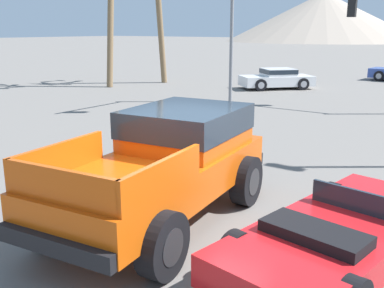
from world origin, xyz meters
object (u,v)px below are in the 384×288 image
(parked_car_white, at_px, (277,78))
(red_convertible_car, at_px, (340,235))
(traffic_light_crosswalk, at_px, (215,8))
(orange_pickup_truck, at_px, (169,158))

(parked_car_white, bearing_deg, red_convertible_car, 160.86)
(parked_car_white, relative_size, traffic_light_crosswalk, 0.69)
(orange_pickup_truck, bearing_deg, parked_car_white, 102.26)
(red_convertible_car, relative_size, parked_car_white, 1.13)
(orange_pickup_truck, height_order, parked_car_white, orange_pickup_truck)
(red_convertible_car, relative_size, traffic_light_crosswalk, 0.78)
(orange_pickup_truck, height_order, red_convertible_car, orange_pickup_truck)
(red_convertible_car, bearing_deg, parked_car_white, 126.54)
(orange_pickup_truck, relative_size, parked_car_white, 1.28)
(orange_pickup_truck, xyz_separation_m, traffic_light_crosswalk, (-5.95, 10.91, 3.14))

